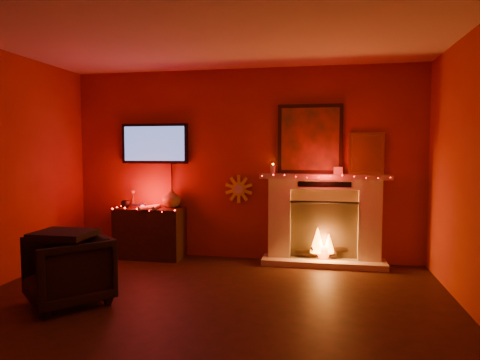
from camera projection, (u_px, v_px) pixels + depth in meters
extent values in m
plane|color=black|center=(191.00, 328.00, 3.74)|extent=(5.00, 5.00, 0.00)
plane|color=beige|center=(188.00, 12.00, 3.55)|extent=(5.00, 5.00, 0.00)
plane|color=maroon|center=(242.00, 164.00, 6.10)|extent=(5.00, 0.00, 5.00)
cube|color=beige|center=(323.00, 262.00, 5.78)|extent=(1.65, 0.40, 0.08)
cube|color=beige|center=(280.00, 222.00, 5.94)|extent=(0.30, 0.22, 0.95)
cube|color=beige|center=(369.00, 225.00, 5.72)|extent=(0.30, 0.22, 0.95)
cube|color=beige|center=(324.00, 184.00, 5.79)|extent=(1.50, 0.22, 0.14)
cube|color=beige|center=(324.00, 177.00, 5.73)|extent=(1.72, 0.34, 0.06)
cube|color=#977557|center=(324.00, 223.00, 5.89)|extent=(0.90, 0.10, 0.95)
cube|color=black|center=(324.00, 231.00, 5.72)|extent=(0.90, 0.02, 0.78)
cylinder|color=black|center=(316.00, 254.00, 5.85)|extent=(0.55, 0.09, 0.09)
cylinder|color=black|center=(329.00, 249.00, 5.83)|extent=(0.51, 0.18, 0.08)
cone|color=orange|center=(318.00, 240.00, 5.83)|extent=(0.20, 0.20, 0.34)
cone|color=orange|center=(329.00, 243.00, 5.82)|extent=(0.16, 0.16, 0.26)
sphere|color=#FF3F07|center=(323.00, 252.00, 5.83)|extent=(0.18, 0.18, 0.18)
cube|color=black|center=(310.00, 139.00, 5.86)|extent=(0.88, 0.05, 0.95)
cube|color=#BA3F18|center=(310.00, 139.00, 5.83)|extent=(0.78, 0.01, 0.85)
cube|color=gold|center=(366.00, 153.00, 5.74)|extent=(0.46, 0.04, 0.56)
cube|color=#B48829|center=(367.00, 153.00, 5.72)|extent=(0.38, 0.01, 0.48)
cylinder|color=beige|center=(273.00, 169.00, 5.90)|extent=(0.07, 0.07, 0.12)
cube|color=beige|center=(338.00, 171.00, 5.72)|extent=(0.12, 0.01, 0.10)
cube|color=black|center=(155.00, 144.00, 6.27)|extent=(1.00, 0.06, 0.58)
cube|color=#4D6EC6|center=(154.00, 144.00, 6.24)|extent=(0.92, 0.01, 0.50)
cylinder|color=black|center=(172.00, 186.00, 6.28)|extent=(0.02, 0.02, 0.66)
cylinder|color=yellow|center=(239.00, 189.00, 6.11)|extent=(0.20, 0.03, 0.20)
cylinder|color=beige|center=(239.00, 189.00, 6.09)|extent=(0.13, 0.01, 0.13)
cube|color=black|center=(150.00, 233.00, 6.17)|extent=(0.96, 0.48, 0.73)
imported|color=brown|center=(172.00, 198.00, 6.16)|extent=(0.27, 0.27, 0.28)
imported|color=black|center=(125.00, 204.00, 6.13)|extent=(0.13, 0.13, 0.10)
cylinder|color=beige|center=(143.00, 206.00, 6.12)|extent=(0.13, 0.38, 0.05)
cylinder|color=beige|center=(148.00, 207.00, 6.00)|extent=(0.17, 0.38, 0.05)
cylinder|color=beige|center=(157.00, 207.00, 6.04)|extent=(0.11, 0.38, 0.05)
cube|color=#541E18|center=(138.00, 207.00, 6.14)|extent=(0.20, 0.14, 0.03)
cube|color=#1F2E4A|center=(139.00, 205.00, 6.15)|extent=(0.17, 0.12, 0.02)
imported|color=black|center=(68.00, 270.00, 4.31)|extent=(1.06, 1.06, 0.69)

